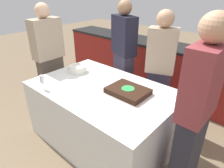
{
  "coord_description": "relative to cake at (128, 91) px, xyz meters",
  "views": [
    {
      "loc": [
        1.43,
        -1.44,
        1.84
      ],
      "look_at": [
        0.15,
        0.0,
        0.86
      ],
      "focal_mm": 32.0,
      "sensor_mm": 36.0,
      "label": 1
    }
  ],
  "objects": [
    {
      "name": "back_counter",
      "position": [
        -0.3,
        1.53,
        -0.33
      ],
      "size": [
        4.4,
        0.58,
        0.92
      ],
      "color": "maroon",
      "rests_on": "ground_plane"
    },
    {
      "name": "person_cutting_cake",
      "position": [
        -0.0,
        0.67,
        0.03
      ],
      "size": [
        0.4,
        0.32,
        1.58
      ],
      "rotation": [
        0.0,
        0.0,
        -2.76
      ],
      "color": "#383347",
      "rests_on": "ground_plane"
    },
    {
      "name": "cake",
      "position": [
        0.0,
        0.0,
        0.0
      ],
      "size": [
        0.47,
        0.37,
        0.07
      ],
      "color": "#B7B2AD",
      "rests_on": "dining_table"
    },
    {
      "name": "dining_table",
      "position": [
        -0.3,
        -0.09,
        -0.41
      ],
      "size": [
        1.68,
        1.09,
        0.76
      ],
      "color": "silver",
      "rests_on": "ground_plane"
    },
    {
      "name": "person_seated_right",
      "position": [
        0.75,
        -0.09,
        0.09
      ],
      "size": [
        0.22,
        0.42,
        1.69
      ],
      "rotation": [
        0.0,
        0.0,
        -1.57
      ],
      "color": "#282833",
      "rests_on": "ground_plane"
    },
    {
      "name": "person_seated_left",
      "position": [
        -1.36,
        -0.09,
        0.04
      ],
      "size": [
        0.2,
        0.42,
        1.62
      ],
      "rotation": [
        0.0,
        0.0,
        1.57
      ],
      "color": "#4C4238",
      "rests_on": "ground_plane"
    },
    {
      "name": "side_plate_near_cake",
      "position": [
        -0.03,
        0.31,
        -0.03
      ],
      "size": [
        0.18,
        0.18,
        0.0
      ],
      "color": "white",
      "rests_on": "dining_table"
    },
    {
      "name": "person_standing_back",
      "position": [
        -0.6,
        0.67,
        0.06
      ],
      "size": [
        0.45,
        0.33,
        1.65
      ],
      "rotation": [
        0.0,
        0.0,
        2.77
      ],
      "color": "#383347",
      "rests_on": "ground_plane"
    },
    {
      "name": "ground_plane",
      "position": [
        -0.3,
        -0.09,
        -0.79
      ],
      "size": [
        14.0,
        14.0,
        0.0
      ],
      "primitive_type": "plane",
      "color": "#7A664C"
    },
    {
      "name": "wine_glass",
      "position": [
        -0.78,
        -0.56,
        0.08
      ],
      "size": [
        0.07,
        0.07,
        0.17
      ],
      "color": "white",
      "rests_on": "dining_table"
    },
    {
      "name": "plate_stack",
      "position": [
        -0.87,
        0.02,
        0.01
      ],
      "size": [
        0.24,
        0.24,
        0.09
      ],
      "color": "white",
      "rests_on": "dining_table"
    }
  ]
}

